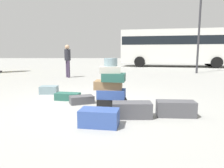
# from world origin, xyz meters

# --- Properties ---
(ground_plane) EXTENTS (80.00, 80.00, 0.00)m
(ground_plane) POSITION_xyz_m (0.00, 0.00, 0.00)
(ground_plane) COLOR #9E9E99
(suitcase_tower) EXTENTS (0.74, 0.58, 1.13)m
(suitcase_tower) POSITION_xyz_m (0.45, -0.26, 0.45)
(suitcase_tower) COLOR black
(suitcase_tower) RESTS_ON ground
(suitcase_navy_foreground_near) EXTENTS (0.72, 0.48, 0.29)m
(suitcase_navy_foreground_near) POSITION_xyz_m (0.27, -1.45, 0.15)
(suitcase_navy_foreground_near) COLOR #334F99
(suitcase_navy_foreground_near) RESTS_ON ground
(suitcase_slate_left_side) EXTENTS (0.52, 0.37, 0.24)m
(suitcase_slate_left_side) POSITION_xyz_m (-1.48, 1.40, 0.12)
(suitcase_slate_left_side) COLOR gray
(suitcase_slate_left_side) RESTS_ON ground
(suitcase_charcoal_right_side) EXTENTS (0.77, 0.36, 0.30)m
(suitcase_charcoal_right_side) POSITION_xyz_m (0.87, -0.96, 0.15)
(suitcase_charcoal_right_side) COLOR #4C4C51
(suitcase_charcoal_right_side) RESTS_ON ground
(suitcase_charcoal_behind_tower) EXTENTS (0.66, 0.52, 0.19)m
(suitcase_charcoal_behind_tower) POSITION_xyz_m (-0.28, 0.16, 0.09)
(suitcase_charcoal_behind_tower) COLOR #4C4C51
(suitcase_charcoal_behind_tower) RESTS_ON ground
(suitcase_teal_upright_blue) EXTENTS (0.69, 0.42, 0.19)m
(suitcase_teal_upright_blue) POSITION_xyz_m (-0.71, 0.53, 0.10)
(suitcase_teal_upright_blue) COLOR #26594C
(suitcase_teal_upright_blue) RESTS_ON ground
(suitcase_charcoal_white_trunk) EXTENTS (0.77, 0.36, 0.31)m
(suitcase_charcoal_white_trunk) POSITION_xyz_m (1.75, -0.87, 0.15)
(suitcase_charcoal_white_trunk) COLOR #4C4C51
(suitcase_charcoal_white_trunk) RESTS_ON ground
(person_bearded_onlooker) EXTENTS (0.30, 0.30, 1.63)m
(person_bearded_onlooker) POSITION_xyz_m (-1.80, 5.56, 0.97)
(person_bearded_onlooker) COLOR #3F334C
(person_bearded_onlooker) RESTS_ON ground
(parked_bus) EXTENTS (9.67, 4.30, 3.15)m
(parked_bus) POSITION_xyz_m (5.92, 13.69, 1.83)
(parked_bus) COLOR silver
(parked_bus) RESTS_ON ground
(lamp_post) EXTENTS (0.36, 0.36, 6.04)m
(lamp_post) POSITION_xyz_m (5.53, 7.84, 3.95)
(lamp_post) COLOR #333338
(lamp_post) RESTS_ON ground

